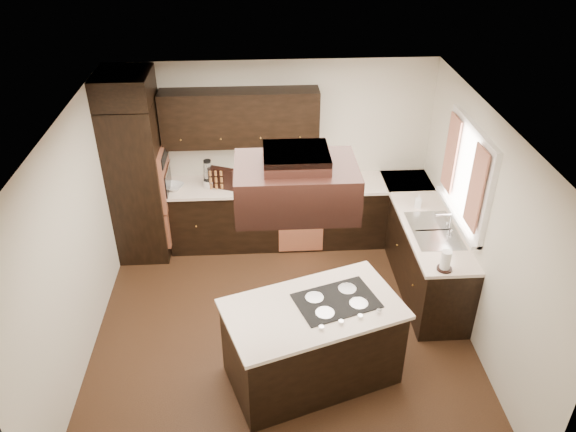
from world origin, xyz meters
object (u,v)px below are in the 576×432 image
object	(u,v)px
oven_column	(138,182)
range_hood	(296,187)
spice_rack	(222,178)
island	(312,344)

from	to	relation	value
oven_column	range_hood	size ratio (longest dim) A/B	2.02
oven_column	spice_rack	size ratio (longest dim) A/B	6.09
island	range_hood	xyz separation A→B (m)	(-0.16, 0.16, 1.72)
oven_column	spice_rack	xyz separation A→B (m)	(1.07, 0.02, 0.01)
spice_rack	island	bearing A→B (deg)	-46.05
range_hood	island	bearing A→B (deg)	-44.04
oven_column	island	bearing A→B (deg)	-49.81
range_hood	spice_rack	world-z (taller)	range_hood
oven_column	spice_rack	bearing A→B (deg)	1.27
island	spice_rack	xyz separation A→B (m)	(-0.97, 2.44, 0.63)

